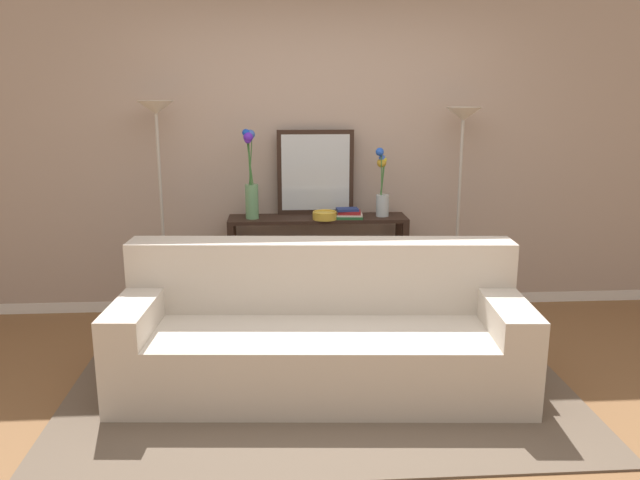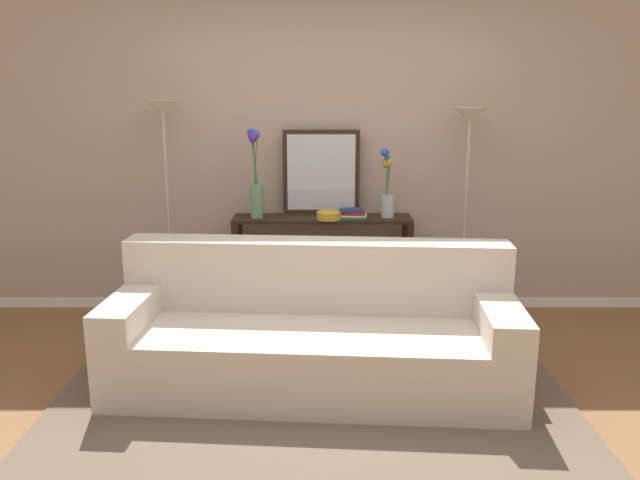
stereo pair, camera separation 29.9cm
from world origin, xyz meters
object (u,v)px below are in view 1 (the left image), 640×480
(vase_tall_flowers, at_px, (251,182))
(vase_short_flowers, at_px, (382,188))
(fruit_bowl, at_px, (325,215))
(book_stack, at_px, (349,214))
(book_row_under_console, at_px, (266,311))
(floor_lamp_right, at_px, (461,154))
(floor_lamp_left, at_px, (158,151))
(wall_mirror, at_px, (316,172))
(console_table, at_px, (318,249))
(couch, at_px, (321,338))

(vase_tall_flowers, xyz_separation_m, vase_short_flowers, (1.03, 0.04, -0.07))
(vase_short_flowers, height_order, fruit_bowl, vase_short_flowers)
(book_stack, height_order, book_row_under_console, book_stack)
(floor_lamp_right, xyz_separation_m, book_stack, (-0.88, -0.02, -0.46))
(vase_tall_flowers, bearing_deg, floor_lamp_right, -0.88)
(floor_lamp_left, height_order, floor_lamp_right, floor_lamp_left)
(wall_mirror, height_order, fruit_bowl, wall_mirror)
(vase_short_flowers, xyz_separation_m, book_row_under_console, (-0.94, -0.01, -1.00))
(book_row_under_console, bearing_deg, console_table, 0.00)
(book_row_under_console, bearing_deg, book_stack, -6.34)
(couch, relative_size, wall_mirror, 3.74)
(vase_tall_flowers, bearing_deg, book_stack, -3.51)
(couch, relative_size, floor_lamp_right, 1.50)
(vase_tall_flowers, bearing_deg, wall_mirror, 17.09)
(vase_short_flowers, xyz_separation_m, book_stack, (-0.27, -0.08, -0.19))
(console_table, relative_size, vase_tall_flowers, 2.03)
(couch, height_order, floor_lamp_left, floor_lamp_left)
(floor_lamp_right, relative_size, vase_short_flowers, 3.10)
(couch, height_order, console_table, couch)
(vase_tall_flowers, height_order, book_stack, vase_tall_flowers)
(floor_lamp_left, distance_m, book_row_under_console, 1.53)
(couch, relative_size, book_row_under_console, 8.23)
(console_table, relative_size, floor_lamp_left, 0.81)
(floor_lamp_right, height_order, vase_short_flowers, floor_lamp_right)
(console_table, distance_m, vase_short_flowers, 0.71)
(book_row_under_console, bearing_deg, floor_lamp_right, -1.93)
(fruit_bowl, distance_m, book_stack, 0.19)
(floor_lamp_left, xyz_separation_m, wall_mirror, (1.20, 0.18, -0.20))
(wall_mirror, relative_size, book_row_under_console, 2.20)
(floor_lamp_right, relative_size, book_row_under_console, 5.50)
(couch, distance_m, console_table, 1.25)
(floor_lamp_left, relative_size, wall_mirror, 2.58)
(couch, relative_size, floor_lamp_left, 1.45)
(wall_mirror, bearing_deg, floor_lamp_right, -9.17)
(couch, bearing_deg, vase_short_flowers, 65.07)
(floor_lamp_right, distance_m, vase_tall_flowers, 1.65)
(couch, xyz_separation_m, vase_tall_flowers, (-0.46, 1.20, 0.81))
(couch, relative_size, fruit_bowl, 13.20)
(floor_lamp_left, height_order, book_row_under_console, floor_lamp_left)
(vase_short_flowers, distance_m, book_stack, 0.34)
(wall_mirror, height_order, vase_tall_flowers, vase_tall_flowers)
(vase_tall_flowers, bearing_deg, console_table, 2.97)
(console_table, distance_m, book_row_under_console, 0.67)
(console_table, height_order, vase_tall_flowers, vase_tall_flowers)
(console_table, relative_size, floor_lamp_right, 0.84)
(couch, bearing_deg, floor_lamp_left, 134.41)
(console_table, distance_m, fruit_bowl, 0.31)
(floor_lamp_right, xyz_separation_m, vase_short_flowers, (-0.61, 0.06, -0.27))
(wall_mirror, xyz_separation_m, vase_short_flowers, (0.52, -0.12, -0.11))
(floor_lamp_left, relative_size, floor_lamp_right, 1.03)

